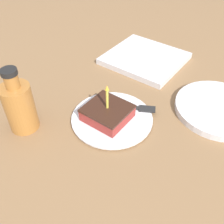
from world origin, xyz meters
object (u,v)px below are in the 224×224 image
object	(u,v)px
marble_board	(145,58)
side_plate	(218,108)
fork	(130,107)
bottle	(19,106)
plate	(112,118)
cake_slice	(107,113)

from	to	relation	value
marble_board	side_plate	bearing A→B (deg)	-19.42
fork	bottle	distance (m)	0.29
plate	cake_slice	world-z (taller)	cake_slice
bottle	side_plate	size ratio (longest dim) A/B	0.74
cake_slice	bottle	size ratio (longest dim) A/B	0.63
side_plate	cake_slice	bearing A→B (deg)	-136.04
plate	side_plate	xyz separation A→B (m)	(0.22, 0.21, 0.00)
cake_slice	fork	world-z (taller)	cake_slice
bottle	marble_board	bearing A→B (deg)	79.76
fork	bottle	size ratio (longest dim) A/B	0.89
bottle	side_plate	world-z (taller)	bottle
side_plate	fork	bearing A→B (deg)	-143.23
cake_slice	side_plate	xyz separation A→B (m)	(0.22, 0.22, -0.02)
plate	marble_board	distance (m)	0.32
plate	fork	distance (m)	0.06
cake_slice	marble_board	xyz separation A→B (m)	(-0.08, 0.32, -0.02)
bottle	fork	bearing A→B (deg)	48.18
cake_slice	side_plate	bearing A→B (deg)	43.96
fork	bottle	xyz separation A→B (m)	(-0.19, -0.21, 0.06)
marble_board	plate	bearing A→B (deg)	-74.47
bottle	plate	bearing A→B (deg)	41.74
plate	marble_board	size ratio (longest dim) A/B	0.87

